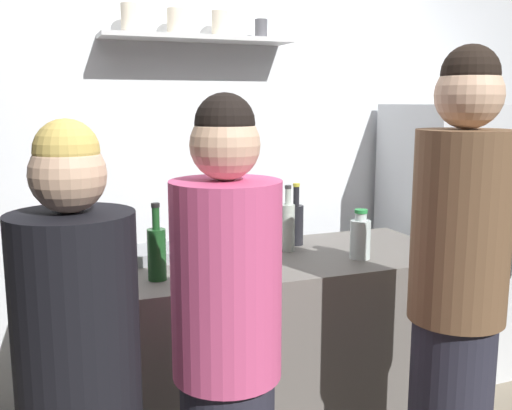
{
  "coord_description": "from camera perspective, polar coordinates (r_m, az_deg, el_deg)",
  "views": [
    {
      "loc": [
        -0.93,
        -1.92,
        1.62
      ],
      "look_at": [
        0.0,
        0.48,
        1.17
      ],
      "focal_mm": 41.17,
      "sensor_mm": 36.0,
      "label": 1
    }
  ],
  "objects": [
    {
      "name": "water_bottle_plastic",
      "position": [
        2.71,
        10.1,
        -3.11
      ],
      "size": [
        0.09,
        0.09,
        0.23
      ],
      "color": "silver",
      "rests_on": "counter"
    },
    {
      "name": "counter",
      "position": [
        2.83,
        0.0,
        -14.31
      ],
      "size": [
        1.87,
        0.73,
        0.92
      ],
      "primitive_type": "cube",
      "color": "#66605B",
      "rests_on": "ground"
    },
    {
      "name": "back_wall_assembly",
      "position": [
        3.32,
        -4.81,
        4.44
      ],
      "size": [
        4.8,
        0.32,
        2.6
      ],
      "color": "white",
      "rests_on": "ground"
    },
    {
      "name": "wine_bottle_green_glass",
      "position": [
        2.37,
        -9.62,
        -4.49
      ],
      "size": [
        0.07,
        0.07,
        0.31
      ],
      "color": "#19471E",
      "rests_on": "counter"
    },
    {
      "name": "person_pink_top",
      "position": [
        1.91,
        -2.83,
        -15.09
      ],
      "size": [
        0.34,
        0.34,
        1.65
      ],
      "rotation": [
        0.0,
        0.0,
        0.48
      ],
      "color": "#262633",
      "rests_on": "ground"
    },
    {
      "name": "wine_bottle_pale_glass",
      "position": [
        2.8,
        3.1,
        -2.02
      ],
      "size": [
        0.07,
        0.07,
        0.32
      ],
      "color": "#B2BFB2",
      "rests_on": "counter"
    },
    {
      "name": "refrigerator",
      "position": [
        3.7,
        18.29,
        -3.29
      ],
      "size": [
        0.67,
        0.65,
        1.61
      ],
      "color": "silver",
      "rests_on": "ground"
    },
    {
      "name": "wine_bottle_dark_glass",
      "position": [
        2.92,
        3.9,
        -1.71
      ],
      "size": [
        0.07,
        0.07,
        0.31
      ],
      "color": "black",
      "rests_on": "counter"
    },
    {
      "name": "baking_pan",
      "position": [
        2.69,
        -11.13,
        -4.81
      ],
      "size": [
        0.34,
        0.24,
        0.05
      ],
      "primitive_type": "cube",
      "color": "gray",
      "rests_on": "counter"
    },
    {
      "name": "utensil_holder",
      "position": [
        2.88,
        -0.53,
        -2.82
      ],
      "size": [
        0.11,
        0.11,
        0.22
      ],
      "color": "#B2B2B7",
      "rests_on": "counter"
    },
    {
      "name": "person_brown_jacket",
      "position": [
        2.25,
        18.86,
        -9.04
      ],
      "size": [
        0.34,
        0.34,
        1.81
      ],
      "rotation": [
        0.0,
        0.0,
        4.77
      ],
      "color": "#262633",
      "rests_on": "ground"
    },
    {
      "name": "person_blonde",
      "position": [
        1.8,
        -16.65,
        -18.44
      ],
      "size": [
        0.34,
        0.34,
        1.58
      ],
      "rotation": [
        0.0,
        0.0,
        4.21
      ],
      "color": "#262633",
      "rests_on": "ground"
    }
  ]
}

